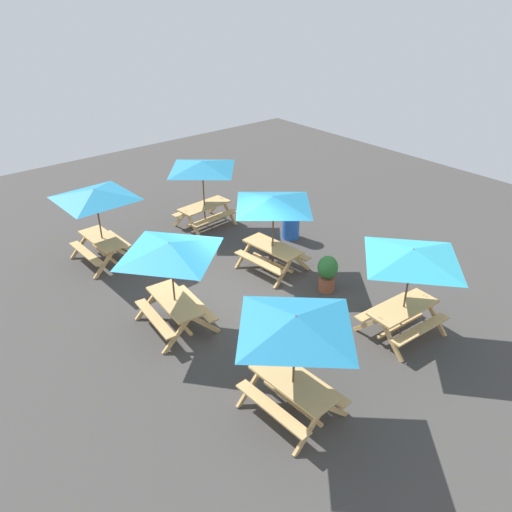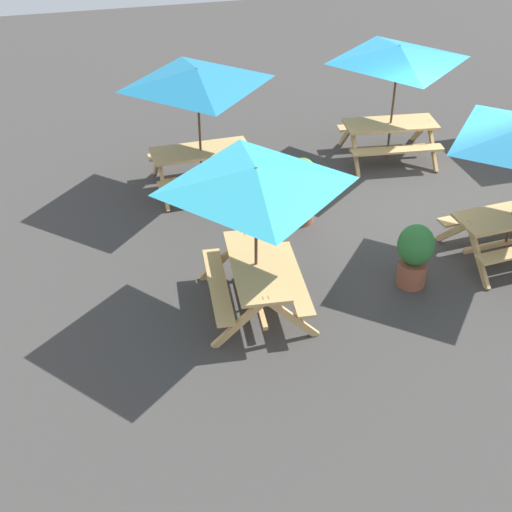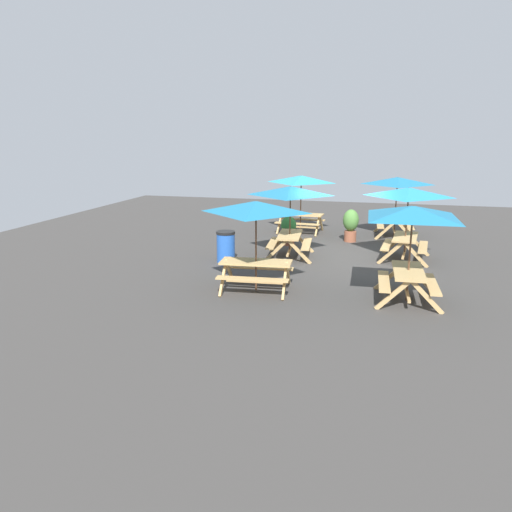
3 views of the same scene
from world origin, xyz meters
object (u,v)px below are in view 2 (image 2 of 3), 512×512
Objects in this scene: picnic_table_5 at (197,86)px; picnic_table_1 at (256,188)px; picnic_table_2 at (398,62)px; potted_plant_0 at (415,253)px; potted_plant_1 at (302,187)px.

picnic_table_1 is at bearing 89.93° from picnic_table_5.
picnic_table_1 and picnic_table_5 have the same top height.
picnic_table_2 is 2.24× the size of potted_plant_0.
picnic_table_5 reaches higher than potted_plant_1.
picnic_table_1 reaches higher than potted_plant_0.
picnic_table_1 is 5.40m from picnic_table_2.
picnic_table_1 and picnic_table_2 have the same top height.
picnic_table_1 is at bearing 58.20° from potted_plant_1.
potted_plant_0 is 0.86× the size of potted_plant_1.
picnic_table_5 is 4.75m from potted_plant_0.
picnic_table_1 is 1.94× the size of potted_plant_1.
potted_plant_1 is (-1.30, -2.10, -1.32)m from picnic_table_1.
potted_plant_0 is (-2.58, 3.72, -1.42)m from picnic_table_5.
potted_plant_1 is at bearing 151.99° from picnic_table_1.
picnic_table_1 is 2.82m from potted_plant_0.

